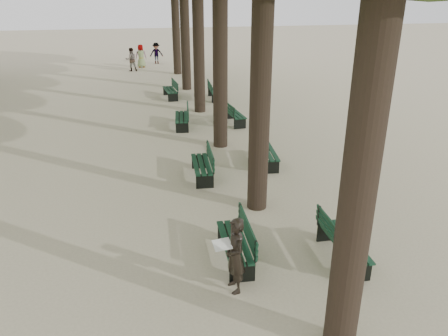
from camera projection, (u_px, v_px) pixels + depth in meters
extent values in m
plane|color=#BBAF8D|center=(225.00, 281.00, 8.75)|extent=(120.00, 120.00, 0.00)
cylinder|color=#33261C|center=(367.00, 127.00, 5.79)|extent=(0.52, 0.52, 7.50)
cylinder|color=#33261C|center=(261.00, 66.00, 10.31)|extent=(0.52, 0.52, 7.50)
cylinder|color=#33261C|center=(220.00, 42.00, 14.83)|extent=(0.52, 0.52, 7.50)
cylinder|color=#33261C|center=(198.00, 29.00, 19.36)|extent=(0.52, 0.52, 7.50)
cylinder|color=#33261C|center=(185.00, 21.00, 23.88)|extent=(0.52, 0.52, 7.50)
cylinder|color=#33261C|center=(175.00, 16.00, 28.40)|extent=(0.52, 0.52, 7.50)
cube|color=black|center=(234.00, 251.00, 9.37)|extent=(0.60, 1.82, 0.45)
cube|color=black|center=(234.00, 242.00, 9.29)|extent=(0.62, 1.82, 0.04)
cube|color=black|center=(247.00, 230.00, 9.22)|extent=(0.12, 1.80, 0.40)
cube|color=black|center=(202.00, 171.00, 13.45)|extent=(0.62, 1.83, 0.45)
cube|color=black|center=(201.00, 164.00, 13.36)|extent=(0.64, 1.83, 0.04)
cube|color=black|center=(210.00, 155.00, 13.29)|extent=(0.14, 1.80, 0.40)
cube|color=black|center=(182.00, 122.00, 18.34)|extent=(0.71, 1.85, 0.45)
cube|color=black|center=(181.00, 117.00, 18.25)|extent=(0.73, 1.85, 0.04)
cube|color=black|center=(188.00, 110.00, 18.17)|extent=(0.23, 1.79, 0.40)
cube|color=black|center=(170.00, 94.00, 23.16)|extent=(0.66, 1.84, 0.45)
cube|color=black|center=(170.00, 90.00, 23.07)|extent=(0.68, 1.84, 0.04)
cube|color=black|center=(175.00, 84.00, 23.04)|extent=(0.19, 1.80, 0.40)
cube|color=black|center=(343.00, 250.00, 9.38)|extent=(0.56, 1.81, 0.45)
cube|color=black|center=(344.00, 241.00, 9.30)|extent=(0.58, 1.81, 0.04)
cube|color=black|center=(333.00, 232.00, 9.15)|extent=(0.08, 1.80, 0.40)
cube|color=black|center=(267.00, 158.00, 14.47)|extent=(0.70, 1.84, 0.45)
cube|color=black|center=(267.00, 152.00, 14.39)|extent=(0.72, 1.85, 0.04)
cube|color=black|center=(259.00, 144.00, 14.26)|extent=(0.22, 1.79, 0.40)
cube|color=black|center=(234.00, 119.00, 18.82)|extent=(0.69, 1.84, 0.45)
cube|color=black|center=(235.00, 113.00, 18.74)|extent=(0.71, 1.84, 0.04)
cube|color=black|center=(228.00, 108.00, 18.56)|extent=(0.21, 1.80, 0.40)
cube|color=black|center=(215.00, 95.00, 22.94)|extent=(0.61, 1.82, 0.45)
cube|color=black|center=(215.00, 91.00, 22.85)|extent=(0.63, 1.83, 0.04)
cube|color=black|center=(210.00, 86.00, 22.71)|extent=(0.13, 1.80, 0.40)
imported|color=black|center=(235.00, 256.00, 8.24)|extent=(0.40, 0.66, 1.55)
cube|color=white|center=(222.00, 244.00, 8.09)|extent=(0.37, 0.29, 0.12)
imported|color=#262628|center=(131.00, 60.00, 30.50)|extent=(0.82, 0.45, 1.59)
imported|color=#262628|center=(141.00, 56.00, 31.91)|extent=(0.81, 0.34, 1.65)
imported|color=#262628|center=(156.00, 53.00, 33.53)|extent=(1.03, 0.35, 1.57)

